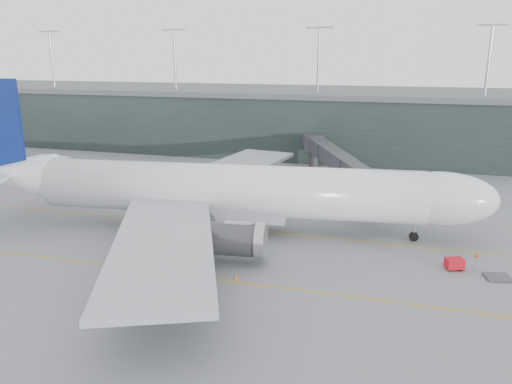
# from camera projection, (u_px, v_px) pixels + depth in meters

# --- Properties ---
(ground) EXTENTS (320.00, 320.00, 0.00)m
(ground) POSITION_uv_depth(u_px,v_px,m) (227.00, 218.00, 74.02)
(ground) COLOR slate
(ground) RESTS_ON ground
(taxiline_a) EXTENTS (160.00, 0.25, 0.02)m
(taxiline_a) POSITION_uv_depth(u_px,v_px,m) (218.00, 227.00, 70.32)
(taxiline_a) COLOR #BF8E11
(taxiline_a) RESTS_ON ground
(taxiline_b) EXTENTS (160.00, 0.25, 0.02)m
(taxiline_b) POSITION_uv_depth(u_px,v_px,m) (168.00, 273.00, 55.51)
(taxiline_b) COLOR #BF8E11
(taxiline_b) RESTS_ON ground
(taxiline_lead_main) EXTENTS (0.25, 60.00, 0.02)m
(taxiline_lead_main) POSITION_uv_depth(u_px,v_px,m) (289.00, 187.00, 91.19)
(taxiline_lead_main) COLOR #BF8E11
(taxiline_lead_main) RESTS_ON ground
(terminal) EXTENTS (240.00, 36.00, 29.00)m
(terminal) POSITION_uv_depth(u_px,v_px,m) (303.00, 120.00, 125.67)
(terminal) COLOR #1E2827
(terminal) RESTS_ON ground
(main_aircraft) EXTENTS (72.48, 67.63, 20.32)m
(main_aircraft) POSITION_uv_depth(u_px,v_px,m) (226.00, 191.00, 67.36)
(main_aircraft) COLOR silver
(main_aircraft) RESTS_ON ground
(jet_bridge) EXTENTS (21.51, 44.40, 7.03)m
(jet_bridge) POSITION_uv_depth(u_px,v_px,m) (349.00, 158.00, 90.53)
(jet_bridge) COLOR #2F2F34
(jet_bridge) RESTS_ON ground
(gse_cart) EXTENTS (2.28, 1.88, 1.33)m
(gse_cart) POSITION_uv_depth(u_px,v_px,m) (454.00, 263.00, 56.21)
(gse_cart) COLOR #B80D16
(gse_cart) RESTS_ON ground
(baggage_dolly) EXTENTS (3.05, 2.65, 0.26)m
(baggage_dolly) POSITION_uv_depth(u_px,v_px,m) (498.00, 277.00, 54.07)
(baggage_dolly) COLOR #3A3A3F
(baggage_dolly) RESTS_ON ground
(uld_a) EXTENTS (2.34, 2.08, 1.79)m
(uld_a) POSITION_uv_depth(u_px,v_px,m) (218.00, 193.00, 84.23)
(uld_a) COLOR #37373C
(uld_a) RESTS_ON ground
(uld_b) EXTENTS (2.16, 1.84, 1.76)m
(uld_b) POSITION_uv_depth(u_px,v_px,m) (239.00, 191.00, 85.32)
(uld_b) COLOR #37373C
(uld_b) RESTS_ON ground
(uld_c) EXTENTS (2.52, 2.13, 2.08)m
(uld_c) POSITION_uv_depth(u_px,v_px,m) (246.00, 194.00, 82.65)
(uld_c) COLOR #37373C
(uld_c) RESTS_ON ground
(cone_nose) EXTENTS (0.43, 0.43, 0.68)m
(cone_nose) POSITION_uv_depth(u_px,v_px,m) (477.00, 255.00, 59.74)
(cone_nose) COLOR red
(cone_nose) RESTS_ON ground
(cone_wing_stbd) EXTENTS (0.41, 0.41, 0.65)m
(cone_wing_stbd) POSITION_uv_depth(u_px,v_px,m) (236.00, 276.00, 54.00)
(cone_wing_stbd) COLOR #D0480B
(cone_wing_stbd) RESTS_ON ground
(cone_wing_port) EXTENTS (0.47, 0.47, 0.74)m
(cone_wing_port) POSITION_uv_depth(u_px,v_px,m) (289.00, 202.00, 80.64)
(cone_wing_port) COLOR #EE3F0D
(cone_wing_port) RESTS_ON ground
(cone_tail) EXTENTS (0.47, 0.47, 0.74)m
(cone_tail) POSITION_uv_depth(u_px,v_px,m) (151.00, 234.00, 66.41)
(cone_tail) COLOR orange
(cone_tail) RESTS_ON ground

